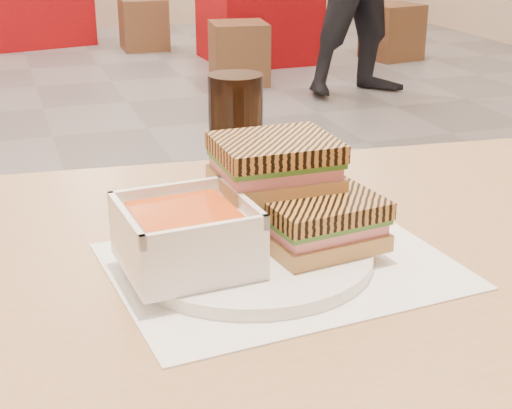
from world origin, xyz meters
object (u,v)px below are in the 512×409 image
object	(u,v)px
soup_bowl	(186,238)
bg_chair_2r	(144,24)
bg_chair_2l	(11,20)
bg_chair_1r	(392,32)
main_table	(277,335)
cola_glass	(236,132)
panini_lower	(320,221)
plate	(250,255)
bg_chair_1l	(239,53)
bg_table_1	(258,15)

from	to	relation	value
soup_bowl	bg_chair_2r	distance (m)	5.81
bg_chair_2l	bg_chair_2r	world-z (taller)	bg_chair_2l
bg_chair_2r	bg_chair_1r	bearing A→B (deg)	-30.88
main_table	cola_glass	size ratio (longest dim) A/B	7.87
bg_chair_1r	cola_glass	bearing A→B (deg)	-121.07
panini_lower	bg_chair_2r	bearing A→B (deg)	81.16
bg_chair_2l	plate	bearing A→B (deg)	-89.29
bg_chair_1l	bg_chair_1r	bearing A→B (deg)	18.69
panini_lower	bg_chair_1l	bearing A→B (deg)	73.59
bg_table_1	soup_bowl	bearing A→B (deg)	-109.83
soup_bowl	bg_chair_1r	distance (m)	5.44
bg_chair_1r	bg_chair_2l	size ratio (longest dim) A/B	0.92
bg_chair_1r	bg_table_1	bearing A→B (deg)	164.25
soup_bowl	bg_table_1	size ratio (longest dim) A/B	0.18
cola_glass	bg_chair_2r	bearing A→B (deg)	80.58
main_table	bg_chair_2r	world-z (taller)	main_table
bg_table_1	panini_lower	bearing A→B (deg)	-108.25
panini_lower	cola_glass	size ratio (longest dim) A/B	0.87
cola_glass	soup_bowl	bearing A→B (deg)	-117.69
bg_chair_2r	bg_chair_1l	bearing A→B (deg)	-77.19
main_table	plate	xyz separation A→B (m)	(-0.04, -0.02, 0.12)
main_table	bg_table_1	xyz separation A→B (m)	(1.66, 4.88, -0.30)
bg_table_1	bg_chair_2r	bearing A→B (deg)	134.27
main_table	cola_glass	xyz separation A→B (m)	(0.02, 0.22, 0.19)
soup_bowl	cola_glass	xyz separation A→B (m)	(0.14, 0.26, 0.03)
plate	bg_chair_2l	world-z (taller)	plate
plate	bg_chair_2r	bearing A→B (deg)	80.38
soup_bowl	bg_chair_1l	world-z (taller)	soup_bowl
plate	bg_table_1	distance (m)	5.21
panini_lower	cola_glass	bearing A→B (deg)	93.92
soup_bowl	bg_chair_1r	bearing A→B (deg)	59.11
main_table	panini_lower	distance (m)	0.17
main_table	bg_chair_1r	xyz separation A→B (m)	(2.66, 4.60, -0.43)
panini_lower	bg_table_1	size ratio (longest dim) A/B	0.17
cola_glass	bg_chair_1r	distance (m)	5.15
cola_glass	bg_chair_1r	bearing A→B (deg)	58.93
panini_lower	cola_glass	world-z (taller)	cola_glass
cola_glass	bg_chair_2l	xyz separation A→B (m)	(-0.13, 5.83, -0.60)
soup_bowl	bg_chair_2r	world-z (taller)	soup_bowl
main_table	cola_glass	bearing A→B (deg)	85.33
soup_bowl	cola_glass	world-z (taller)	cola_glass
main_table	plate	world-z (taller)	plate
bg_chair_1l	bg_chair_2l	size ratio (longest dim) A/B	0.86
soup_bowl	bg_chair_2l	size ratio (longest dim) A/B	0.30
panini_lower	bg_chair_2l	bearing A→B (deg)	91.43
bg_chair_1r	bg_chair_2l	world-z (taller)	bg_chair_2l
bg_chair_2l	bg_table_1	bearing A→B (deg)	-33.29
panini_lower	bg_chair_2r	distance (m)	5.78
plate	cola_glass	world-z (taller)	cola_glass
bg_chair_1l	bg_chair_1r	world-z (taller)	bg_chair_1r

